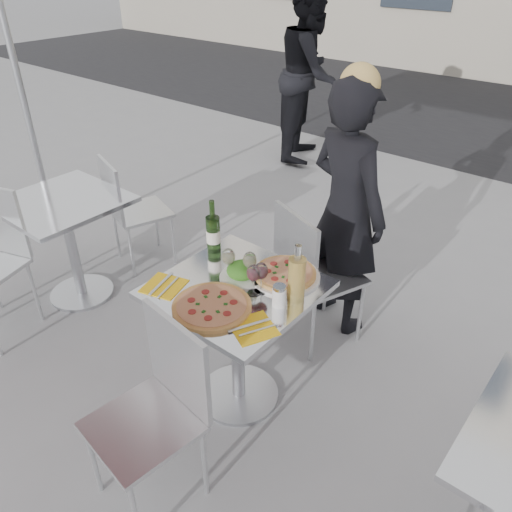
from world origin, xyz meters
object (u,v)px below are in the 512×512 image
Objects in this scene: woman_diner at (346,211)px; sugar_shaker at (279,296)px; main_table at (237,321)px; wine_bottle at (213,232)px; side_chair_lfar at (128,205)px; carafe at (297,278)px; salad_plate at (242,272)px; wineglass_white_a at (228,258)px; napkin_right at (253,328)px; wineglass_red_a at (261,272)px; side_table_left at (68,229)px; pizza_far at (285,274)px; wineglass_white_b at (250,261)px; pedestrian_a at (311,74)px; chair_near at (159,401)px; napkin_left at (164,286)px; wineglass_red_b at (254,274)px; chair_far at (310,268)px; pizza_near at (212,306)px.

woman_diner is 14.85× the size of sugar_shaker.
wine_bottle is at bearing 150.85° from main_table.
side_chair_lfar is 0.54× the size of woman_diner.
sugar_shaker is at bearing -110.98° from carafe.
salad_plate is 0.10m from wineglass_white_a.
napkin_right is at bearing -94.07° from carafe.
wineglass_red_a is at bearing -10.91° from salad_plate.
side_table_left is at bearing -160.09° from napkin_right.
pizza_far is (1.63, 0.21, 0.23)m from side_table_left.
wineglass_white_a is 0.11m from wineglass_white_b.
side_table_left is 3.41× the size of salad_plate.
main_table is 0.34m from wineglass_red_a.
wine_bottle is at bearing 172.87° from carafe.
pedestrian_a is at bearing 95.86° from side_table_left.
chair_near reaches higher than salad_plate.
wineglass_red_a is (0.14, -0.03, 0.07)m from salad_plate.
wine_bottle is (-0.28, 0.10, 0.08)m from salad_plate.
napkin_left is (-0.55, -0.32, -0.11)m from carafe.
carafe is (2.12, -3.23, -0.07)m from pedestrian_a.
wineglass_red_a is 0.65× the size of napkin_right.
wineglass_red_b is at bearing -154.25° from carafe.
napkin_right is (0.29, -0.26, -0.03)m from salad_plate.
chair_far is 3.15× the size of carafe.
pedestrian_a is 8.51× the size of salad_plate.
napkin_left is 0.53m from napkin_right.
wineglass_white_b is (0.00, -0.54, 0.32)m from chair_far.
wineglass_white_b reaches higher than salad_plate.
pedestrian_a is 3.73m from salad_plate.
wineglass_white_a is 0.20m from wineglass_red_a.
pizza_far is 1.45× the size of napkin_right.
pedestrian_a is at bearing 119.14° from salad_plate.
wineglass_red_a reaches higher than pizza_far.
wineglass_red_a is at bearing -171.77° from pedestrian_a.
sugar_shaker is 0.25m from wineglass_white_b.
pedestrian_a is 3.51m from wine_bottle.
pizza_near is (1.55, -0.71, 0.25)m from side_chair_lfar.
chair_near is at bearing -105.75° from carafe.
pizza_far is at bearing 84.77° from wineglass_red_a.
pedestrian_a is 17.50× the size of sugar_shaker.
wine_bottle is at bearing 76.08° from chair_far.
wineglass_white_b reaches higher than pizza_far.
chair_far is at bearing -168.08° from pedestrian_a.
side_chair_lfar is 1.86m from sugar_shaker.
chair_near is 3.03× the size of wine_bottle.
side_table_left is 1.77m from sugar_shaker.
pizza_near is 0.23m from napkin_right.
wineglass_white_b is at bearing -177.01° from side_chair_lfar.
salad_plate is 2.06× the size of sugar_shaker.
pizza_near is 0.24m from wineglass_red_b.
main_table is at bearing 179.91° from side_chair_lfar.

